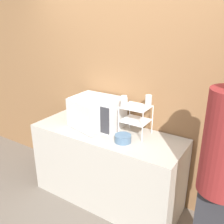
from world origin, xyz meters
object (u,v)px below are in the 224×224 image
at_px(dish_rack, 136,114).
at_px(glass_back_right, 148,101).
at_px(glass_front_left, 124,101).
at_px(bowl, 123,138).
at_px(microwave, 97,112).
at_px(person, 223,171).

relative_size(dish_rack, glass_back_right, 2.71).
bearing_deg(glass_front_left, bowl, -61.50).
distance_m(microwave, glass_front_left, 0.45).
height_order(dish_rack, bowl, dish_rack).
height_order(dish_rack, glass_front_left, glass_front_left).
relative_size(bowl, person, 0.09).
height_order(glass_back_right, bowl, glass_back_right).
height_order(microwave, glass_back_right, glass_back_right).
bearing_deg(dish_rack, bowl, -95.58).
distance_m(microwave, dish_rack, 0.50).
distance_m(dish_rack, bowl, 0.30).
height_order(glass_front_left, person, person).
relative_size(microwave, dish_rack, 1.80).
height_order(microwave, person, person).
xyz_separation_m(glass_back_right, person, (0.86, -0.56, -0.23)).
relative_size(dish_rack, person, 0.18).
xyz_separation_m(dish_rack, person, (0.96, -0.48, -0.08)).
height_order(glass_front_left, bowl, glass_front_left).
distance_m(dish_rack, glass_front_left, 0.20).
height_order(dish_rack, person, person).
distance_m(glass_back_right, bowl, 0.48).
bearing_deg(glass_front_left, glass_back_right, 38.32).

